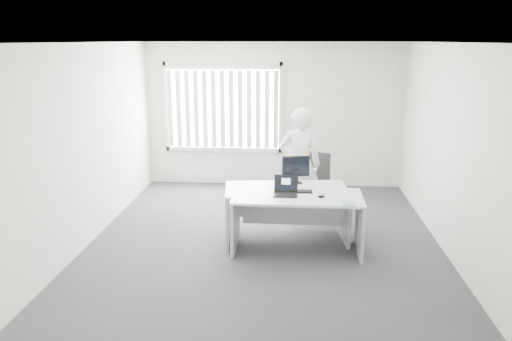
# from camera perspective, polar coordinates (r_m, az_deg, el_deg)

# --- Properties ---
(ground) EXTENTS (6.00, 6.00, 0.00)m
(ground) POSITION_cam_1_polar(r_m,az_deg,el_deg) (7.29, 0.93, -8.17)
(ground) COLOR #48474E
(ground) RESTS_ON ground
(wall_back) EXTENTS (5.00, 0.02, 2.80)m
(wall_back) POSITION_cam_1_polar(r_m,az_deg,el_deg) (9.81, 2.07, 6.31)
(wall_back) COLOR silver
(wall_back) RESTS_ON ground
(wall_front) EXTENTS (5.00, 0.02, 2.80)m
(wall_front) POSITION_cam_1_polar(r_m,az_deg,el_deg) (3.99, -1.72, -6.34)
(wall_front) COLOR silver
(wall_front) RESTS_ON ground
(wall_left) EXTENTS (0.02, 6.00, 2.80)m
(wall_left) POSITION_cam_1_polar(r_m,az_deg,el_deg) (7.44, -18.63, 2.84)
(wall_left) COLOR silver
(wall_left) RESTS_ON ground
(wall_right) EXTENTS (0.02, 6.00, 2.80)m
(wall_right) POSITION_cam_1_polar(r_m,az_deg,el_deg) (7.16, 21.38, 2.16)
(wall_right) COLOR silver
(wall_right) RESTS_ON ground
(ceiling) EXTENTS (5.00, 6.00, 0.02)m
(ceiling) POSITION_cam_1_polar(r_m,az_deg,el_deg) (6.71, 1.03, 14.43)
(ceiling) COLOR silver
(ceiling) RESTS_ON wall_back
(window) EXTENTS (2.32, 0.06, 1.76)m
(window) POSITION_cam_1_polar(r_m,az_deg,el_deg) (9.85, -3.80, 7.20)
(window) COLOR silver
(window) RESTS_ON wall_back
(blinds) EXTENTS (2.20, 0.10, 1.50)m
(blinds) POSITION_cam_1_polar(r_m,az_deg,el_deg) (9.79, -3.85, 6.98)
(blinds) COLOR silver
(blinds) RESTS_ON wall_back
(desk_near) EXTENTS (1.75, 0.83, 0.80)m
(desk_near) POSITION_cam_1_polar(r_m,az_deg,el_deg) (6.83, 4.72, -4.63)
(desk_near) COLOR silver
(desk_near) RESTS_ON ground
(desk_far) EXTENTS (1.81, 0.99, 0.79)m
(desk_far) POSITION_cam_1_polar(r_m,az_deg,el_deg) (7.17, 3.49, -3.72)
(desk_far) COLOR silver
(desk_far) RESTS_ON ground
(office_chair) EXTENTS (0.73, 0.73, 1.00)m
(office_chair) POSITION_cam_1_polar(r_m,az_deg,el_deg) (8.49, 6.68, -2.67)
(office_chair) COLOR black
(office_chair) RESTS_ON ground
(person) EXTENTS (0.68, 0.46, 1.83)m
(person) POSITION_cam_1_polar(r_m,az_deg,el_deg) (7.92, 5.02, 0.67)
(person) COLOR white
(person) RESTS_ON ground
(laptop) EXTENTS (0.33, 0.30, 0.25)m
(laptop) POSITION_cam_1_polar(r_m,az_deg,el_deg) (6.71, 3.38, -1.85)
(laptop) COLOR black
(laptop) RESTS_ON desk_near
(paper_sheet) EXTENTS (0.31, 0.24, 0.00)m
(paper_sheet) POSITION_cam_1_polar(r_m,az_deg,el_deg) (6.74, 7.46, -2.99)
(paper_sheet) COLOR silver
(paper_sheet) RESTS_ON desk_near
(mouse) EXTENTS (0.09, 0.12, 0.04)m
(mouse) POSITION_cam_1_polar(r_m,az_deg,el_deg) (6.72, 7.48, -2.82)
(mouse) COLOR #BCBCBE
(mouse) RESTS_ON paper_sheet
(booklet) EXTENTS (0.17, 0.23, 0.01)m
(booklet) POSITION_cam_1_polar(r_m,az_deg,el_deg) (6.52, 10.49, -3.68)
(booklet) COLOR white
(booklet) RESTS_ON desk_near
(keyboard) EXTENTS (0.48, 0.17, 0.02)m
(keyboard) POSITION_cam_1_polar(r_m,az_deg,el_deg) (6.92, 4.46, -2.41)
(keyboard) COLOR black
(keyboard) RESTS_ON desk_far
(monitor) EXTENTS (0.43, 0.22, 0.41)m
(monitor) POSITION_cam_1_polar(r_m,az_deg,el_deg) (7.31, 4.56, 0.10)
(monitor) COLOR black
(monitor) RESTS_ON desk_far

